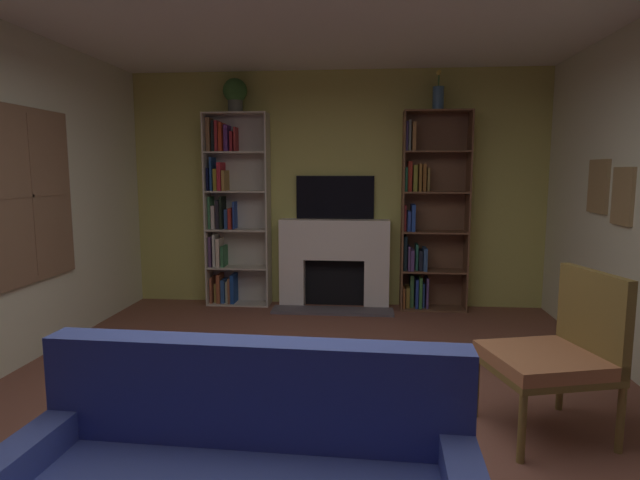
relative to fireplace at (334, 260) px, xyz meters
name	(u,v)px	position (x,y,z in m)	size (l,w,h in m)	color
ground_plane	(300,439)	(0.00, -3.08, -0.55)	(7.71, 7.71, 0.00)	brown
wall_back_accent	(336,190)	(0.00, 0.16, 0.81)	(4.93, 0.06, 2.72)	#BFBA5D
fireplace	(334,260)	(0.00, 0.00, 0.00)	(1.37, 0.55, 1.02)	white
tv	(335,197)	(0.00, 0.10, 0.73)	(0.90, 0.06, 0.50)	black
bookshelf_left	(231,212)	(-1.23, 0.03, 0.55)	(0.74, 0.28, 2.24)	beige
bookshelf_right	(426,220)	(1.05, 0.02, 0.48)	(0.74, 0.31, 2.24)	brown
potted_plant	(235,93)	(-1.13, -0.02, 1.91)	(0.27, 0.27, 0.38)	#54594E
vase_with_flowers	(438,96)	(1.13, -0.02, 1.84)	(0.12, 0.12, 0.44)	#436A92
armchair	(559,351)	(1.53, -2.85, -0.03)	(0.78, 0.73, 0.99)	brown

